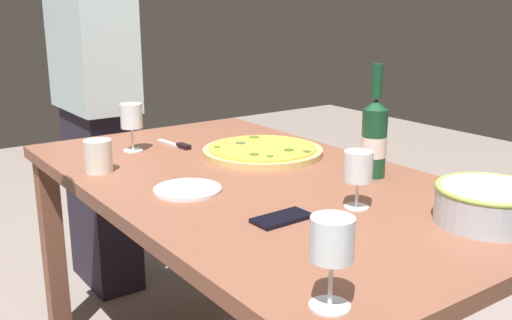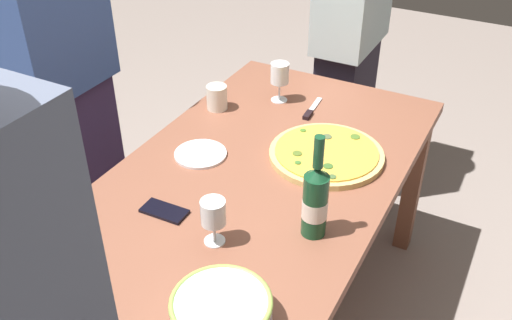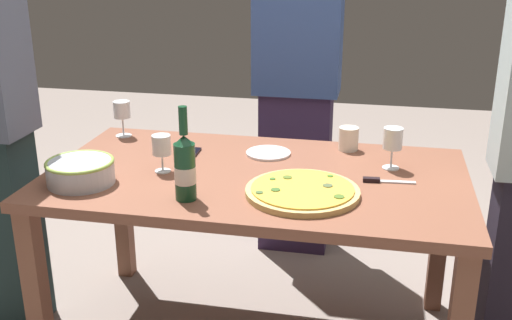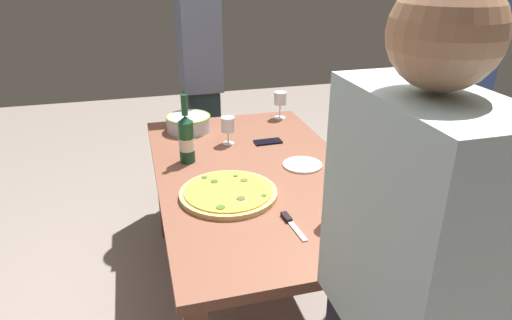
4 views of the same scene
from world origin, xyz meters
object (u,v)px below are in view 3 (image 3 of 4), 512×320
dining_table (256,196)px  side_plate (268,153)px  serving_bowl (80,171)px  wine_glass_by_bottle (122,111)px  wine_glass_near_pizza (162,147)px  person_guest_left (297,86)px  wine_glass_far_left (393,140)px  pizza_knife (382,181)px  wine_bottle (185,167)px  pizza (302,191)px  cup_amber (349,139)px  cell_phone (189,154)px

dining_table → side_plate: (0.01, 0.23, 0.10)m
serving_bowl → wine_glass_by_bottle: wine_glass_by_bottle is taller
wine_glass_near_pizza → side_plate: size_ratio=0.79×
serving_bowl → person_guest_left: bearing=60.0°
serving_bowl → wine_glass_far_left: wine_glass_far_left is taller
pizza_knife → wine_bottle: bearing=-156.0°
side_plate → wine_glass_near_pizza: bearing=-142.4°
pizza → pizza_knife: pizza is taller
wine_glass_by_bottle → wine_glass_near_pizza: bearing=-50.1°
dining_table → pizza: size_ratio=3.97×
cup_amber → person_guest_left: (-0.30, 0.53, 0.09)m
pizza_knife → side_plate: bearing=154.8°
pizza → cell_phone: 0.61m
wine_glass_near_pizza → pizza_knife: bearing=4.1°
serving_bowl → cell_phone: bearing=52.4°
wine_glass_near_pizza → wine_glass_far_left: (0.86, 0.21, 0.02)m
wine_bottle → cup_amber: wine_bottle is taller
wine_glass_by_bottle → person_guest_left: size_ratio=0.09×
wine_glass_by_bottle → cell_phone: size_ratio=1.12×
serving_bowl → person_guest_left: (0.64, 1.10, 0.09)m
wine_bottle → cell_phone: wine_bottle is taller
dining_table → pizza_knife: size_ratio=8.29×
cup_amber → cell_phone: size_ratio=0.69×
pizza → wine_glass_far_left: 0.46m
wine_glass_far_left → wine_glass_near_pizza: bearing=-166.1°
cell_phone → pizza_knife: (0.79, -0.15, 0.00)m
pizza_knife → cup_amber: bearing=112.9°
serving_bowl → pizza_knife: bearing=12.2°
wine_glass_by_bottle → pizza_knife: bearing=-16.0°
dining_table → wine_glass_by_bottle: wine_glass_by_bottle is taller
wine_glass_near_pizza → wine_glass_by_bottle: (-0.33, 0.39, 0.02)m
pizza_knife → person_guest_left: size_ratio=0.11×
cup_amber → cell_phone: bearing=-162.8°
pizza → serving_bowl: bearing=-176.1°
wine_glass_near_pizza → person_guest_left: bearing=67.4°
pizza → person_guest_left: (-0.17, 1.05, 0.13)m
pizza → pizza_knife: 0.32m
person_guest_left → serving_bowl: bearing=-28.0°
cup_amber → side_plate: size_ratio=0.53×
side_plate → wine_glass_far_left: bearing=-7.5°
dining_table → pizza_knife: pizza_knife is taller
pizza → wine_glass_far_left: size_ratio=2.45×
serving_bowl → person_guest_left: person_guest_left is taller
pizza → wine_glass_near_pizza: (-0.56, 0.12, 0.09)m
wine_bottle → pizza_knife: (0.66, 0.29, -0.11)m
wine_bottle → cup_amber: bearing=51.2°
serving_bowl → side_plate: 0.76m
wine_glass_by_bottle → side_plate: size_ratio=0.87×
serving_bowl → side_plate: bearing=36.4°
wine_glass_near_pizza → cup_amber: bearing=30.6°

